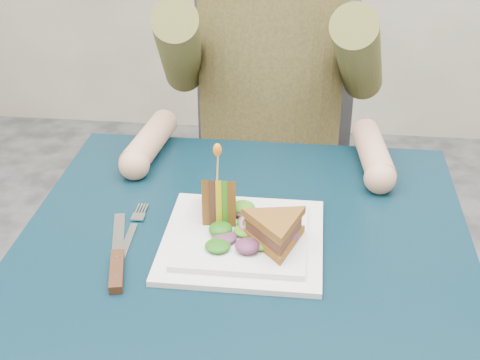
# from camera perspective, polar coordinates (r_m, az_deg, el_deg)

# --- Properties ---
(table) EXTENTS (0.75, 0.75, 0.73)m
(table) POSITION_cam_1_polar(r_m,az_deg,el_deg) (1.15, 0.31, -8.52)
(table) COLOR black
(table) RESTS_ON ground
(chair) EXTENTS (0.42, 0.40, 0.93)m
(chair) POSITION_cam_1_polar(r_m,az_deg,el_deg) (1.78, 2.66, 2.12)
(chair) COLOR #47474C
(chair) RESTS_ON ground
(diner) EXTENTS (0.54, 0.59, 0.74)m
(diner) POSITION_cam_1_polar(r_m,az_deg,el_deg) (1.54, 2.68, 12.64)
(diner) COLOR brown
(diner) RESTS_ON chair
(plate) EXTENTS (0.26, 0.26, 0.02)m
(plate) POSITION_cam_1_polar(r_m,az_deg,el_deg) (1.09, 0.23, -5.01)
(plate) COLOR white
(plate) RESTS_ON table
(sandwich_flat) EXTENTS (0.17, 0.17, 0.05)m
(sandwich_flat) POSITION_cam_1_polar(r_m,az_deg,el_deg) (1.05, 3.07, -4.33)
(sandwich_flat) COLOR brown
(sandwich_flat) RESTS_ON plate
(sandwich_upright) EXTENTS (0.08, 0.12, 0.12)m
(sandwich_upright) POSITION_cam_1_polar(r_m,az_deg,el_deg) (1.11, -1.86, -1.64)
(sandwich_upright) COLOR brown
(sandwich_upright) RESTS_ON plate
(fork) EXTENTS (0.02, 0.18, 0.01)m
(fork) POSITION_cam_1_polar(r_m,az_deg,el_deg) (1.13, -9.28, -4.54)
(fork) COLOR silver
(fork) RESTS_ON table
(knife) EXTENTS (0.07, 0.22, 0.02)m
(knife) POSITION_cam_1_polar(r_m,az_deg,el_deg) (1.06, -10.44, -7.05)
(knife) COLOR silver
(knife) RESTS_ON table
(toothpick) EXTENTS (0.01, 0.01, 0.06)m
(toothpick) POSITION_cam_1_polar(r_m,az_deg,el_deg) (1.08, -1.92, 1.27)
(toothpick) COLOR tan
(toothpick) RESTS_ON sandwich_upright
(toothpick_frill) EXTENTS (0.01, 0.01, 0.02)m
(toothpick_frill) POSITION_cam_1_polar(r_m,az_deg,el_deg) (1.07, -1.94, 2.59)
(toothpick_frill) COLOR orange
(toothpick_frill) RESTS_ON sandwich_upright
(lettuce_spill) EXTENTS (0.15, 0.13, 0.02)m
(lettuce_spill) POSITION_cam_1_polar(r_m,az_deg,el_deg) (1.09, 0.55, -3.82)
(lettuce_spill) COLOR #337A14
(lettuce_spill) RESTS_ON plate
(onion_ring) EXTENTS (0.04, 0.04, 0.02)m
(onion_ring) POSITION_cam_1_polar(r_m,az_deg,el_deg) (1.08, 1.05, -3.77)
(onion_ring) COLOR #9E4C7A
(onion_ring) RESTS_ON plate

